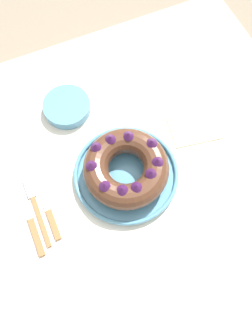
% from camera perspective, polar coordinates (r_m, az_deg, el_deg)
% --- Properties ---
extents(ground_plane, '(8.00, 8.00, 0.00)m').
position_cam_1_polar(ground_plane, '(1.67, 0.91, -10.59)').
color(ground_plane, gray).
extents(dining_table, '(1.17, 1.11, 0.74)m').
position_cam_1_polar(dining_table, '(1.04, 1.45, -3.48)').
color(dining_table, silver).
rests_on(dining_table, ground_plane).
extents(serving_dish, '(0.30, 0.30, 0.02)m').
position_cam_1_polar(serving_dish, '(0.94, -0.00, -1.08)').
color(serving_dish, '#518EB2').
rests_on(serving_dish, dining_table).
extents(bundt_cake, '(0.24, 0.24, 0.09)m').
position_cam_1_polar(bundt_cake, '(0.90, -0.01, 0.04)').
color(bundt_cake, '#4C2D1E').
rests_on(bundt_cake, serving_dish).
extents(fork, '(0.02, 0.21, 0.01)m').
position_cam_1_polar(fork, '(0.95, -15.42, -6.50)').
color(fork, '#936038').
rests_on(fork, dining_table).
extents(serving_knife, '(0.02, 0.24, 0.01)m').
position_cam_1_polar(serving_knife, '(0.95, -16.22, -8.80)').
color(serving_knife, '#936038').
rests_on(serving_knife, dining_table).
extents(cake_knife, '(0.02, 0.20, 0.01)m').
position_cam_1_polar(cake_knife, '(0.94, -13.27, -7.39)').
color(cake_knife, '#936038').
rests_on(cake_knife, dining_table).
extents(side_bowl, '(0.15, 0.15, 0.03)m').
position_cam_1_polar(side_bowl, '(1.06, -10.24, 10.44)').
color(side_bowl, '#518EB2').
rests_on(side_bowl, dining_table).
extents(napkin, '(0.17, 0.13, 0.00)m').
position_cam_1_polar(napkin, '(1.04, 11.90, 6.82)').
color(napkin, beige).
rests_on(napkin, dining_table).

